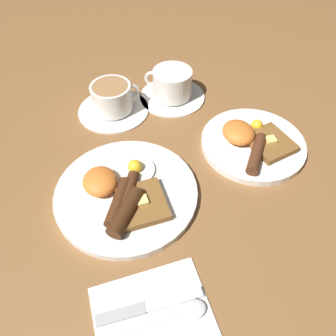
# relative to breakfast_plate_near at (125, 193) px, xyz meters

# --- Properties ---
(ground_plane) EXTENTS (3.00, 3.00, 0.00)m
(ground_plane) POSITION_rel_breakfast_plate_near_xyz_m (-0.00, 0.00, -0.01)
(ground_plane) COLOR brown
(breakfast_plate_near) EXTENTS (0.27, 0.27, 0.05)m
(breakfast_plate_near) POSITION_rel_breakfast_plate_near_xyz_m (0.00, 0.00, 0.00)
(breakfast_plate_near) COLOR silver
(breakfast_plate_near) RESTS_ON ground_plane
(breakfast_plate_far) EXTENTS (0.22, 0.22, 0.05)m
(breakfast_plate_far) POSITION_rel_breakfast_plate_near_xyz_m (-0.04, 0.29, 0.00)
(breakfast_plate_far) COLOR silver
(breakfast_plate_far) RESTS_ON ground_plane
(teacup_near) EXTENTS (0.17, 0.17, 0.07)m
(teacup_near) POSITION_rel_breakfast_plate_near_xyz_m (-0.26, 0.04, 0.02)
(teacup_near) COLOR silver
(teacup_near) RESTS_ON ground_plane
(teacup_far) EXTENTS (0.16, 0.16, 0.08)m
(teacup_far) POSITION_rel_breakfast_plate_near_xyz_m (-0.26, 0.19, 0.02)
(teacup_far) COLOR silver
(teacup_far) RESTS_ON ground_plane
(napkin) EXTENTS (0.14, 0.18, 0.01)m
(napkin) POSITION_rel_breakfast_plate_near_xyz_m (0.22, -0.02, -0.01)
(napkin) COLOR white
(napkin) RESTS_ON ground_plane
(knife) EXTENTS (0.03, 0.16, 0.01)m
(knife) POSITION_rel_breakfast_plate_near_xyz_m (0.21, -0.03, -0.01)
(knife) COLOR silver
(knife) RESTS_ON napkin
(spoon) EXTENTS (0.03, 0.16, 0.01)m
(spoon) POSITION_rel_breakfast_plate_near_xyz_m (0.24, 0.02, -0.01)
(spoon) COLOR silver
(spoon) RESTS_ON napkin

